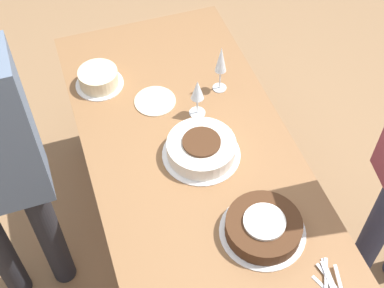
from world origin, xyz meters
TOP-DOWN VIEW (x-y plane):
  - ground_plane at (0.00, 0.00)m, footprint 12.00×12.00m
  - dining_table at (0.00, 0.00)m, footprint 1.77×0.84m
  - cake_center_white at (-0.03, -0.03)m, footprint 0.32×0.32m
  - cake_front_chocolate at (-0.44, -0.12)m, footprint 0.32×0.32m
  - cake_back_decorated at (0.50, 0.27)m, footprint 0.22×0.22m
  - wine_glass_near at (0.20, -0.09)m, footprint 0.07×0.07m
  - wine_glass_far at (0.31, -0.23)m, footprint 0.06×0.06m
  - dessert_plate_right at (0.32, 0.07)m, footprint 0.18×0.18m
  - fork_pile at (-0.70, -0.27)m, footprint 0.21×0.10m

SIDE VIEW (x-z plane):
  - ground_plane at x=0.00m, z-range 0.00..0.00m
  - dining_table at x=0.00m, z-range 0.28..1.06m
  - dessert_plate_right at x=0.32m, z-range 0.78..0.78m
  - fork_pile at x=-0.70m, z-range 0.78..0.80m
  - cake_front_chocolate at x=-0.44m, z-range 0.77..0.85m
  - cake_back_decorated at x=0.50m, z-range 0.78..0.86m
  - cake_center_white at x=-0.03m, z-range 0.77..0.86m
  - wine_glass_near at x=0.20m, z-range 0.81..1.00m
  - wine_glass_far at x=0.31m, z-range 0.82..1.06m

